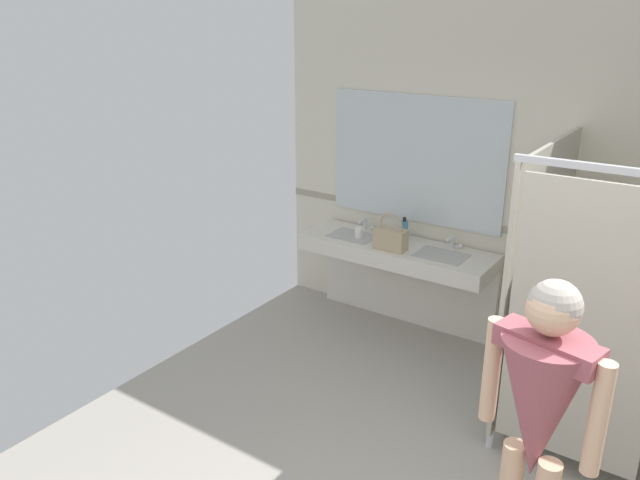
# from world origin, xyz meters

# --- Properties ---
(wall_back) EXTENTS (6.18, 0.12, 2.90)m
(wall_back) POSITION_xyz_m (0.00, 2.86, 1.45)
(wall_back) COLOR beige
(wall_back) RESTS_ON ground_plane
(wall_back_tile_band) EXTENTS (6.18, 0.01, 0.06)m
(wall_back_tile_band) POSITION_xyz_m (0.00, 2.79, 1.05)
(wall_back_tile_band) COLOR #9E937F
(wall_back_tile_band) RESTS_ON wall_back
(vanity_counter) EXTENTS (1.75, 0.56, 0.95)m
(vanity_counter) POSITION_xyz_m (-1.77, 2.58, 0.61)
(vanity_counter) COLOR silver
(vanity_counter) RESTS_ON ground_plane
(mirror_panel) EXTENTS (1.65, 0.02, 1.12)m
(mirror_panel) POSITION_xyz_m (-1.77, 2.79, 1.55)
(mirror_panel) COLOR silver
(mirror_panel) RESTS_ON wall_back
(person_standing) EXTENTS (0.58, 0.48, 1.70)m
(person_standing) POSITION_xyz_m (0.05, 0.38, 1.08)
(person_standing) COLOR #DBAD89
(person_standing) RESTS_ON ground_plane
(handbag) EXTENTS (0.28, 0.14, 0.33)m
(handbag) POSITION_xyz_m (-1.76, 2.36, 0.94)
(handbag) COLOR tan
(handbag) RESTS_ON vanity_counter
(soap_dispenser) EXTENTS (0.07, 0.07, 0.20)m
(soap_dispenser) POSITION_xyz_m (-1.79, 2.67, 0.92)
(soap_dispenser) COLOR teal
(soap_dispenser) RESTS_ON vanity_counter
(paper_cup) EXTENTS (0.07, 0.07, 0.10)m
(paper_cup) POSITION_xyz_m (-2.14, 2.46, 0.88)
(paper_cup) COLOR white
(paper_cup) RESTS_ON vanity_counter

